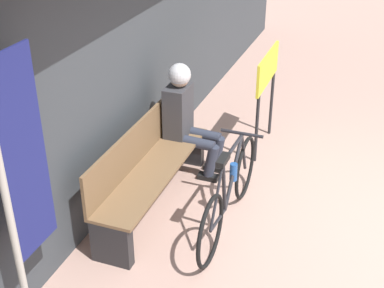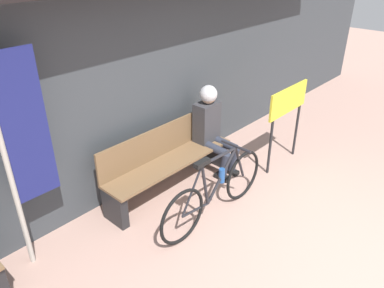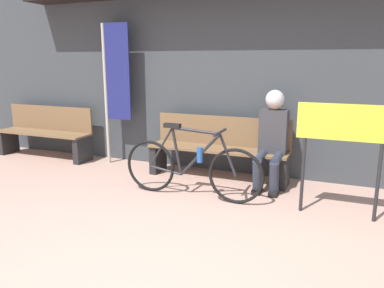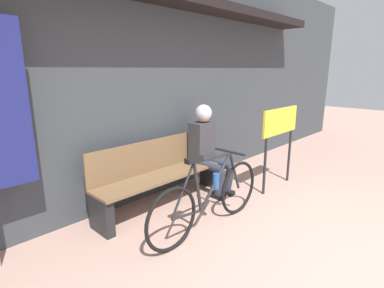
{
  "view_description": "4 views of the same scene",
  "coord_description": "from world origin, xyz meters",
  "px_view_note": "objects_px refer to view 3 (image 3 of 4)",
  "views": [
    {
      "loc": [
        -4.12,
        0.58,
        3.07
      ],
      "look_at": [
        -0.02,
        2.11,
        0.66
      ],
      "focal_mm": 50.0,
      "sensor_mm": 36.0,
      "label": 1
    },
    {
      "loc": [
        -2.96,
        -0.48,
        2.81
      ],
      "look_at": [
        -0.24,
        2.02,
        0.83
      ],
      "focal_mm": 35.0,
      "sensor_mm": 36.0,
      "label": 2
    },
    {
      "loc": [
        1.35,
        -2.17,
        1.57
      ],
      "look_at": [
        -0.38,
        2.02,
        0.55
      ],
      "focal_mm": 35.0,
      "sensor_mm": 36.0,
      "label": 3
    },
    {
      "loc": [
        -2.48,
        -0.22,
        1.68
      ],
      "look_at": [
        -0.08,
        2.07,
        0.85
      ],
      "focal_mm": 28.0,
      "sensor_mm": 36.0,
      "label": 4
    }
  ],
  "objects_px": {
    "bicycle": "(191,167)",
    "signboard": "(343,133)",
    "park_bench_near": "(219,149)",
    "banner_pole": "(114,80)",
    "park_bench_far": "(45,134)",
    "person_seated": "(272,133)"
  },
  "relations": [
    {
      "from": "person_seated",
      "to": "signboard",
      "type": "distance_m",
      "value": 1.05
    },
    {
      "from": "bicycle",
      "to": "banner_pole",
      "type": "xyz_separation_m",
      "value": [
        -1.61,
        0.9,
        0.92
      ]
    },
    {
      "from": "banner_pole",
      "to": "bicycle",
      "type": "bearing_deg",
      "value": -29.27
    },
    {
      "from": "bicycle",
      "to": "signboard",
      "type": "xyz_separation_m",
      "value": [
        1.59,
        0.07,
        0.51
      ]
    },
    {
      "from": "bicycle",
      "to": "banner_pole",
      "type": "height_order",
      "value": "banner_pole"
    },
    {
      "from": "park_bench_near",
      "to": "signboard",
      "type": "bearing_deg",
      "value": -26.33
    },
    {
      "from": "bicycle",
      "to": "banner_pole",
      "type": "bearing_deg",
      "value": 150.73
    },
    {
      "from": "signboard",
      "to": "park_bench_far",
      "type": "bearing_deg",
      "value": 170.52
    },
    {
      "from": "person_seated",
      "to": "park_bench_far",
      "type": "relative_size",
      "value": 0.73
    },
    {
      "from": "park_bench_far",
      "to": "banner_pole",
      "type": "bearing_deg",
      "value": 3.51
    },
    {
      "from": "park_bench_near",
      "to": "bicycle",
      "type": "relative_size",
      "value": 1.1
    },
    {
      "from": "person_seated",
      "to": "park_bench_far",
      "type": "height_order",
      "value": "person_seated"
    },
    {
      "from": "park_bench_far",
      "to": "signboard",
      "type": "xyz_separation_m",
      "value": [
        4.53,
        -0.76,
        0.49
      ]
    },
    {
      "from": "park_bench_far",
      "to": "signboard",
      "type": "bearing_deg",
      "value": -9.48
    },
    {
      "from": "signboard",
      "to": "banner_pole",
      "type": "bearing_deg",
      "value": 165.35
    },
    {
      "from": "park_bench_near",
      "to": "bicycle",
      "type": "distance_m",
      "value": 0.83
    },
    {
      "from": "signboard",
      "to": "bicycle",
      "type": "bearing_deg",
      "value": -177.61
    },
    {
      "from": "banner_pole",
      "to": "signboard",
      "type": "bearing_deg",
      "value": -14.65
    },
    {
      "from": "park_bench_near",
      "to": "banner_pole",
      "type": "bearing_deg",
      "value": 177.3
    },
    {
      "from": "park_bench_near",
      "to": "signboard",
      "type": "xyz_separation_m",
      "value": [
        1.53,
        -0.76,
        0.48
      ]
    },
    {
      "from": "park_bench_near",
      "to": "banner_pole",
      "type": "height_order",
      "value": "banner_pole"
    },
    {
      "from": "park_bench_near",
      "to": "park_bench_far",
      "type": "bearing_deg",
      "value": -179.95
    }
  ]
}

